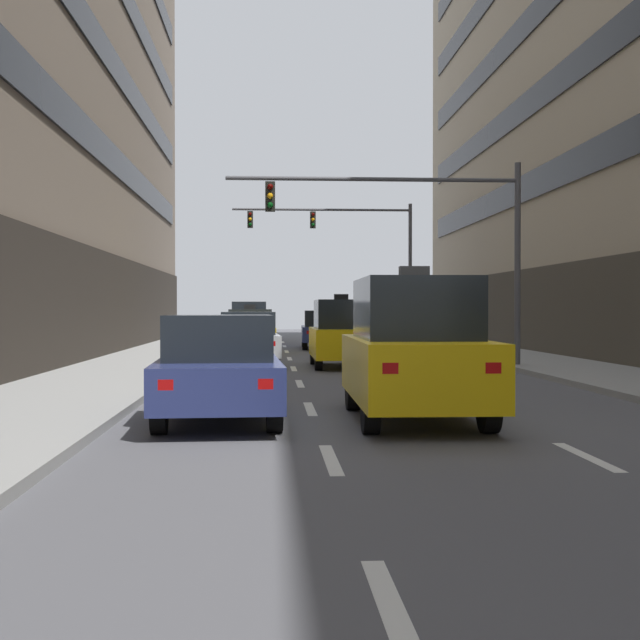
# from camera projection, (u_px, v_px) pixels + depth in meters

# --- Properties ---
(ground_plane) EXTENTS (120.00, 120.00, 0.00)m
(ground_plane) POSITION_uv_depth(u_px,v_px,m) (416.00, 424.00, 12.97)
(ground_plane) COLOR #515156
(lane_stripe_l1_s2) EXTENTS (0.16, 2.00, 0.01)m
(lane_stripe_l1_s2) POSITION_uv_depth(u_px,v_px,m) (393.00, 612.00, 4.89)
(lane_stripe_l1_s2) COLOR silver
(lane_stripe_l1_s2) RESTS_ON ground
(lane_stripe_l1_s3) EXTENTS (0.16, 2.00, 0.01)m
(lane_stripe_l1_s3) POSITION_uv_depth(u_px,v_px,m) (331.00, 459.00, 9.88)
(lane_stripe_l1_s3) COLOR silver
(lane_stripe_l1_s3) RESTS_ON ground
(lane_stripe_l1_s4) EXTENTS (0.16, 2.00, 0.01)m
(lane_stripe_l1_s4) POSITION_uv_depth(u_px,v_px,m) (310.00, 409.00, 14.87)
(lane_stripe_l1_s4) COLOR silver
(lane_stripe_l1_s4) RESTS_ON ground
(lane_stripe_l1_s5) EXTENTS (0.16, 2.00, 0.01)m
(lane_stripe_l1_s5) POSITION_uv_depth(u_px,v_px,m) (300.00, 384.00, 19.86)
(lane_stripe_l1_s5) COLOR silver
(lane_stripe_l1_s5) RESTS_ON ground
(lane_stripe_l1_s6) EXTENTS (0.16, 2.00, 0.01)m
(lane_stripe_l1_s6) POSITION_uv_depth(u_px,v_px,m) (294.00, 369.00, 24.85)
(lane_stripe_l1_s6) COLOR silver
(lane_stripe_l1_s6) RESTS_ON ground
(lane_stripe_l1_s7) EXTENTS (0.16, 2.00, 0.01)m
(lane_stripe_l1_s7) POSITION_uv_depth(u_px,v_px,m) (290.00, 359.00, 29.84)
(lane_stripe_l1_s7) COLOR silver
(lane_stripe_l1_s7) RESTS_ON ground
(lane_stripe_l1_s8) EXTENTS (0.16, 2.00, 0.01)m
(lane_stripe_l1_s8) POSITION_uv_depth(u_px,v_px,m) (287.00, 351.00, 34.83)
(lane_stripe_l1_s8) COLOR silver
(lane_stripe_l1_s8) RESTS_ON ground
(lane_stripe_l1_s9) EXTENTS (0.16, 2.00, 0.01)m
(lane_stripe_l1_s9) POSITION_uv_depth(u_px,v_px,m) (284.00, 346.00, 39.82)
(lane_stripe_l1_s9) COLOR silver
(lane_stripe_l1_s9) RESTS_ON ground
(lane_stripe_l1_s10) EXTENTS (0.16, 2.00, 0.01)m
(lane_stripe_l1_s10) POSITION_uv_depth(u_px,v_px,m) (283.00, 342.00, 44.82)
(lane_stripe_l1_s10) COLOR silver
(lane_stripe_l1_s10) RESTS_ON ground
(lane_stripe_l2_s3) EXTENTS (0.16, 2.00, 0.01)m
(lane_stripe_l2_s3) POSITION_uv_depth(u_px,v_px,m) (587.00, 456.00, 10.06)
(lane_stripe_l2_s3) COLOR silver
(lane_stripe_l2_s3) RESTS_ON ground
(lane_stripe_l2_s4) EXTENTS (0.16, 2.00, 0.01)m
(lane_stripe_l2_s4) POSITION_uv_depth(u_px,v_px,m) (481.00, 407.00, 15.05)
(lane_stripe_l2_s4) COLOR silver
(lane_stripe_l2_s4) RESTS_ON ground
(lane_stripe_l2_s5) EXTENTS (0.16, 2.00, 0.01)m
(lane_stripe_l2_s5) POSITION_uv_depth(u_px,v_px,m) (429.00, 383.00, 20.04)
(lane_stripe_l2_s5) COLOR silver
(lane_stripe_l2_s5) RESTS_ON ground
(lane_stripe_l2_s6) EXTENTS (0.16, 2.00, 0.01)m
(lane_stripe_l2_s6) POSITION_uv_depth(u_px,v_px,m) (397.00, 368.00, 25.03)
(lane_stripe_l2_s6) COLOR silver
(lane_stripe_l2_s6) RESTS_ON ground
(lane_stripe_l2_s7) EXTENTS (0.16, 2.00, 0.01)m
(lane_stripe_l2_s7) POSITION_uv_depth(u_px,v_px,m) (376.00, 358.00, 30.03)
(lane_stripe_l2_s7) COLOR silver
(lane_stripe_l2_s7) RESTS_ON ground
(lane_stripe_l2_s8) EXTENTS (0.16, 2.00, 0.01)m
(lane_stripe_l2_s8) POSITION_uv_depth(u_px,v_px,m) (360.00, 351.00, 35.02)
(lane_stripe_l2_s8) COLOR silver
(lane_stripe_l2_s8) RESTS_ON ground
(lane_stripe_l2_s9) EXTENTS (0.16, 2.00, 0.01)m
(lane_stripe_l2_s9) POSITION_uv_depth(u_px,v_px,m) (349.00, 346.00, 40.01)
(lane_stripe_l2_s9) COLOR silver
(lane_stripe_l2_s9) RESTS_ON ground
(lane_stripe_l2_s10) EXTENTS (0.16, 2.00, 0.01)m
(lane_stripe_l2_s10) POSITION_uv_depth(u_px,v_px,m) (340.00, 342.00, 45.00)
(lane_stripe_l2_s10) COLOR silver
(lane_stripe_l2_s10) RESTS_ON ground
(taxi_driving_0) EXTENTS (2.11, 4.70, 1.93)m
(taxi_driving_0) POSITION_uv_depth(u_px,v_px,m) (250.00, 331.00, 34.14)
(taxi_driving_0) COLOR black
(taxi_driving_0) RESTS_ON ground
(car_driving_1) EXTENTS (1.82, 4.32, 2.09)m
(car_driving_1) POSITION_uv_depth(u_px,v_px,m) (250.00, 324.00, 40.19)
(car_driving_1) COLOR black
(car_driving_1) RESTS_ON ground
(taxi_driving_2) EXTENTS (1.98, 4.63, 2.42)m
(taxi_driving_2) POSITION_uv_depth(u_px,v_px,m) (414.00, 350.00, 13.32)
(taxi_driving_2) COLOR black
(taxi_driving_2) RESTS_ON ground
(car_driving_3) EXTENTS (2.04, 4.50, 1.66)m
(car_driving_3) POSITION_uv_depth(u_px,v_px,m) (248.00, 339.00, 26.16)
(car_driving_3) COLOR black
(car_driving_3) RESTS_ON ground
(car_driving_4) EXTENTS (2.04, 4.50, 1.66)m
(car_driving_4) POSITION_uv_depth(u_px,v_px,m) (219.00, 369.00, 13.21)
(car_driving_4) COLOR black
(car_driving_4) RESTS_ON ground
(taxi_driving_5) EXTENTS (1.76, 4.19, 2.20)m
(taxi_driving_5) POSITION_uv_depth(u_px,v_px,m) (341.00, 334.00, 25.52)
(taxi_driving_5) COLOR black
(taxi_driving_5) RESTS_ON ground
(car_driving_6) EXTENTS (2.00, 4.54, 1.68)m
(car_driving_6) POSITION_uv_depth(u_px,v_px,m) (323.00, 330.00, 37.61)
(car_driving_6) COLOR black
(car_driving_6) RESTS_ON ground
(traffic_signal_0) EXTENTS (8.52, 0.35, 5.85)m
(traffic_signal_0) POSITION_uv_depth(u_px,v_px,m) (426.00, 225.00, 24.47)
(traffic_signal_0) COLOR #4C4C51
(traffic_signal_0) RESTS_ON sidewalk_right
(traffic_signal_1) EXTENTS (9.15, 0.35, 6.98)m
(traffic_signal_1) POSITION_uv_depth(u_px,v_px,m) (351.00, 241.00, 43.19)
(traffic_signal_1) COLOR #4C4C51
(traffic_signal_1) RESTS_ON sidewalk_right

